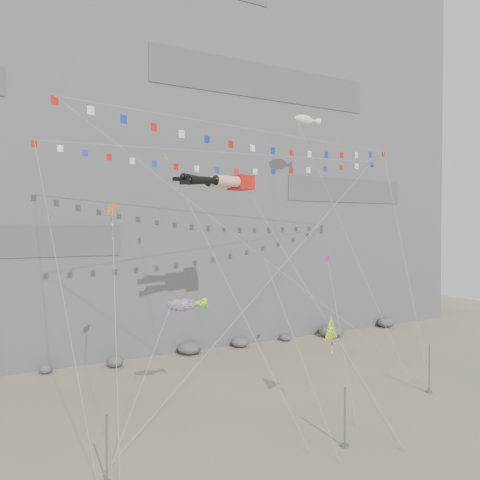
{
  "coord_description": "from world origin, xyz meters",
  "views": [
    {
      "loc": [
        -18.38,
        -28.27,
        13.13
      ],
      "look_at": [
        1.66,
        9.0,
        12.09
      ],
      "focal_mm": 35.0,
      "sensor_mm": 36.0,
      "label": 1
    }
  ],
  "objects": [
    {
      "name": "cliff",
      "position": [
        0.0,
        32.0,
        25.0
      ],
      "size": [
        80.0,
        28.0,
        50.0
      ],
      "primitive_type": "cube",
      "color": "slate",
      "rests_on": "ground"
    },
    {
      "name": "ground",
      "position": [
        0.0,
        0.0,
        0.0
      ],
      "size": [
        120.0,
        120.0,
        0.0
      ],
      "primitive_type": "plane",
      "color": "gray",
      "rests_on": "ground"
    },
    {
      "name": "anchor_pole_left",
      "position": [
        -13.2,
        -4.22,
        1.81
      ],
      "size": [
        0.12,
        0.12,
        3.62
      ],
      "primitive_type": "cylinder",
      "color": "slate",
      "rests_on": "ground"
    },
    {
      "name": "anchor_pole_right",
      "position": [
        12.49,
        -2.82,
        1.95
      ],
      "size": [
        0.12,
        0.12,
        3.9
      ],
      "primitive_type": "cylinder",
      "color": "slate",
      "rests_on": "ground"
    },
    {
      "name": "small_kite_b",
      "position": [
        7.97,
        4.3,
        10.25
      ],
      "size": [
        5.69,
        9.98,
        14.91
      ],
      "color": "purple",
      "rests_on": "ground"
    },
    {
      "name": "legs_kite",
      "position": [
        -2.01,
        5.16,
        16.85
      ],
      "size": [
        9.14,
        15.49,
        22.35
      ],
      "rotation": [
        0.0,
        0.0,
        0.11
      ],
      "color": "red",
      "rests_on": "ground"
    },
    {
      "name": "blimp_windsock",
      "position": [
        11.22,
        12.41,
        24.61
      ],
      "size": [
        3.76,
        14.89,
        28.39
      ],
      "color": "#F9EDCD",
      "rests_on": "ground"
    },
    {
      "name": "fish_windsock",
      "position": [
        -6.64,
        2.11,
        7.81
      ],
      "size": [
        8.25,
        6.68,
        11.63
      ],
      "color": "orange",
      "rests_on": "ground"
    },
    {
      "name": "flag_banner_lower",
      "position": [
        1.23,
        4.25,
        20.97
      ],
      "size": [
        32.17,
        9.2,
        25.1
      ],
      "color": "red",
      "rests_on": "ground"
    },
    {
      "name": "small_kite_c",
      "position": [
        -0.28,
        1.47,
        10.82
      ],
      "size": [
        1.56,
        10.38,
        14.62
      ],
      "color": "green",
      "rests_on": "ground"
    },
    {
      "name": "talus_boulders",
      "position": [
        0.0,
        17.0,
        0.6
      ],
      "size": [
        60.0,
        3.0,
        1.2
      ],
      "primitive_type": null,
      "color": "#5C5C60",
      "rests_on": "ground"
    },
    {
      "name": "flag_banner_upper",
      "position": [
        1.13,
        10.64,
        20.16
      ],
      "size": [
        32.57,
        16.35,
        28.82
      ],
      "color": "red",
      "rests_on": "ground"
    },
    {
      "name": "harlequin_kite",
      "position": [
        -11.2,
        2.85,
        14.32
      ],
      "size": [
        2.37,
        8.63,
        16.39
      ],
      "color": "red",
      "rests_on": "ground"
    },
    {
      "name": "delta_kite",
      "position": [
        2.01,
        -3.56,
        6.14
      ],
      "size": [
        2.17,
        5.79,
        8.17
      ],
      "color": "#FFF40D",
      "rests_on": "ground"
    },
    {
      "name": "anchor_pole_center",
      "position": [
        0.32,
        -6.8,
        1.8
      ],
      "size": [
        0.12,
        0.12,
        3.6
      ],
      "primitive_type": "cylinder",
      "color": "slate",
      "rests_on": "ground"
    },
    {
      "name": "small_kite_a",
      "position": [
        -5.53,
        7.79,
        18.47
      ],
      "size": [
        4.24,
        15.31,
        24.23
      ],
      "color": "orange",
      "rests_on": "ground"
    }
  ]
}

